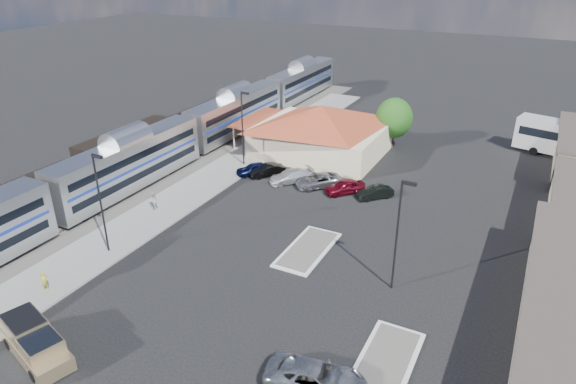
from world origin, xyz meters
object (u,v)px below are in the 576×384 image
at_px(station_depot, 321,129).
at_px(coach_bus, 576,140).
at_px(suv, 316,378).
at_px(pickup_truck, 35,343).

xyz_separation_m(station_depot, coach_bus, (28.56, 12.00, -0.59)).
bearing_deg(suv, coach_bus, -23.32).
bearing_deg(station_depot, pickup_truck, -91.85).
relative_size(station_depot, coach_bus, 1.31).
height_order(station_depot, coach_bus, station_depot).
bearing_deg(suv, pickup_truck, 100.10).
relative_size(pickup_truck, coach_bus, 0.47).
bearing_deg(suv, station_depot, 15.41).
bearing_deg(coach_bus, suv, 178.21).
relative_size(pickup_truck, suv, 1.09).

